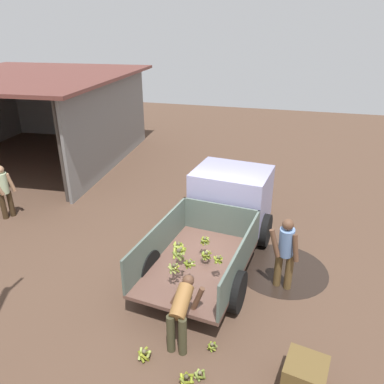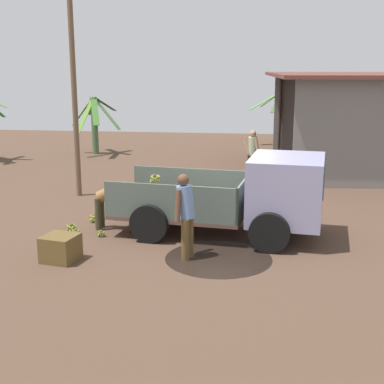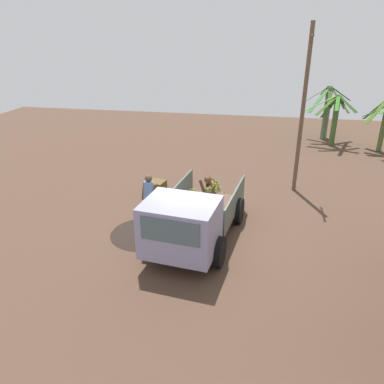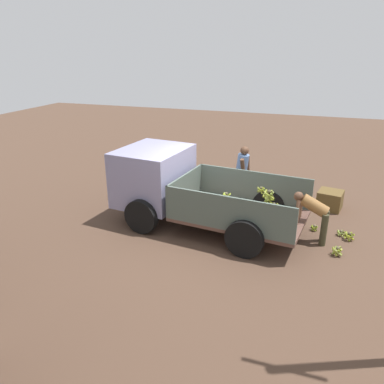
{
  "view_description": "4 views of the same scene",
  "coord_description": "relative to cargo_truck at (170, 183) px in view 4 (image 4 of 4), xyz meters",
  "views": [
    {
      "loc": [
        -7.29,
        -1.69,
        5.24
      ],
      "look_at": [
        0.51,
        0.44,
        1.57
      ],
      "focal_mm": 35.0,
      "sensor_mm": 36.0,
      "label": 1
    },
    {
      "loc": [
        0.93,
        -11.79,
        3.75
      ],
      "look_at": [
        -0.45,
        -1.08,
        1.17
      ],
      "focal_mm": 50.0,
      "sensor_mm": 36.0,
      "label": 2
    },
    {
      "loc": [
        9.85,
        1.56,
        5.81
      ],
      "look_at": [
        0.3,
        -0.29,
        1.59
      ],
      "focal_mm": 35.0,
      "sensor_mm": 36.0,
      "label": 3
    },
    {
      "loc": [
        -2.34,
        7.96,
        4.18
      ],
      "look_at": [
        0.17,
        0.58,
        1.17
      ],
      "focal_mm": 35.0,
      "sensor_mm": 36.0,
      "label": 4
    }
  ],
  "objects": [
    {
      "name": "ground",
      "position": [
        -1.04,
        0.29,
        -0.98
      ],
      "size": [
        36.0,
        36.0,
        0.0
      ],
      "primitive_type": "plane",
      "color": "#50392B"
    },
    {
      "name": "mud_patch_0",
      "position": [
        -0.86,
        -1.51,
        -0.97
      ],
      "size": [
        2.13,
        2.13,
        0.01
      ],
      "primitive_type": "cylinder",
      "color": "black",
      "rests_on": "ground"
    },
    {
      "name": "cargo_truck",
      "position": [
        0.0,
        0.0,
        0.0
      ],
      "size": [
        4.81,
        2.61,
        1.82
      ],
      "rotation": [
        0.0,
        0.0,
        -0.12
      ],
      "color": "brown",
      "rests_on": "ground"
    },
    {
      "name": "person_foreground_visitor",
      "position": [
        -1.52,
        -1.54,
        -0.03
      ],
      "size": [
        0.44,
        0.67,
        1.7
      ],
      "rotation": [
        0.0,
        0.0,
        2.91
      ],
      "color": "brown",
      "rests_on": "ground"
    },
    {
      "name": "person_worker_loading",
      "position": [
        -3.53,
        0.11,
        -0.26
      ],
      "size": [
        0.82,
        0.68,
        1.17
      ],
      "rotation": [
        0.0,
        0.0,
        -0.05
      ],
      "color": "#3B3824",
      "rests_on": "ground"
    },
    {
      "name": "banana_bunch_on_ground_0",
      "position": [
        -3.58,
        -0.46,
        -0.89
      ],
      "size": [
        0.19,
        0.19,
        0.16
      ],
      "color": "brown",
      "rests_on": "ground"
    },
    {
      "name": "banana_bunch_on_ground_1",
      "position": [
        -4.36,
        -0.22,
        -0.86
      ],
      "size": [
        0.25,
        0.25,
        0.2
      ],
      "color": "#463F2D",
      "rests_on": "ground"
    },
    {
      "name": "banana_bunch_on_ground_2",
      "position": [
        -4.19,
        -0.4,
        -0.9
      ],
      "size": [
        0.2,
        0.21,
        0.15
      ],
      "color": "brown",
      "rests_on": "ground"
    },
    {
      "name": "banana_bunch_on_ground_3",
      "position": [
        -4.08,
        0.6,
        -0.86
      ],
      "size": [
        0.24,
        0.24,
        0.22
      ],
      "color": "brown",
      "rests_on": "ground"
    },
    {
      "name": "wooden_crate_0",
      "position": [
        -3.93,
        -2.01,
        -0.72
      ],
      "size": [
        0.74,
        0.74,
        0.51
      ],
      "primitive_type": "cube",
      "rotation": [
        0.0,
        0.0,
        1.38
      ],
      "color": "brown",
      "rests_on": "ground"
    }
  ]
}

